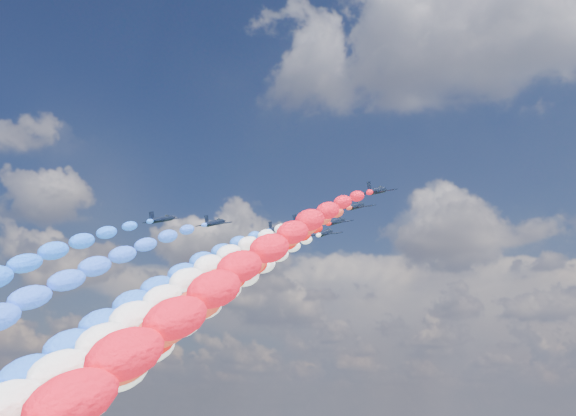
% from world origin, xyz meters
% --- Properties ---
extents(jet_0, '(8.36, 11.41, 5.92)m').
position_xyz_m(jet_0, '(-27.07, -6.09, 109.61)').
color(jet_0, black).
extents(jet_1, '(8.96, 11.84, 5.92)m').
position_xyz_m(jet_1, '(-17.81, 1.84, 109.61)').
color(jet_1, black).
extents(trail_1, '(6.19, 99.52, 55.34)m').
position_xyz_m(trail_1, '(-17.81, -49.32, 83.52)').
color(trail_1, blue).
extents(jet_2, '(8.94, 11.82, 5.92)m').
position_xyz_m(jet_2, '(-7.22, 13.13, 109.61)').
color(jet_2, black).
extents(trail_2, '(6.19, 99.52, 55.34)m').
position_xyz_m(trail_2, '(-7.22, -38.03, 83.52)').
color(trail_2, blue).
extents(jet_3, '(8.82, 11.74, 5.92)m').
position_xyz_m(jet_3, '(1.00, 9.85, 109.61)').
color(jet_3, black).
extents(trail_3, '(6.19, 99.52, 55.34)m').
position_xyz_m(trail_3, '(1.00, -41.32, 83.52)').
color(trail_3, white).
extents(jet_4, '(8.98, 11.85, 5.92)m').
position_xyz_m(jet_4, '(1.76, 21.92, 109.61)').
color(jet_4, black).
extents(trail_4, '(6.19, 99.52, 55.34)m').
position_xyz_m(trail_4, '(1.76, -29.24, 83.52)').
color(trail_4, white).
extents(jet_5, '(9.11, 11.94, 5.92)m').
position_xyz_m(jet_5, '(8.04, 12.79, 109.61)').
color(jet_5, black).
extents(trail_5, '(6.19, 99.52, 55.34)m').
position_xyz_m(trail_5, '(8.04, -38.37, 83.52)').
color(trail_5, red).
extents(jet_6, '(8.48, 11.50, 5.92)m').
position_xyz_m(jet_6, '(16.93, 2.41, 109.61)').
color(jet_6, black).
extents(trail_6, '(6.19, 99.52, 55.34)m').
position_xyz_m(trail_6, '(16.93, -48.75, 83.52)').
color(trail_6, red).
extents(jet_7, '(9.04, 11.89, 5.92)m').
position_xyz_m(jet_7, '(24.51, -6.35, 109.61)').
color(jet_7, black).
extents(trail_7, '(6.19, 99.52, 55.34)m').
position_xyz_m(trail_7, '(24.51, -57.51, 83.52)').
color(trail_7, red).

